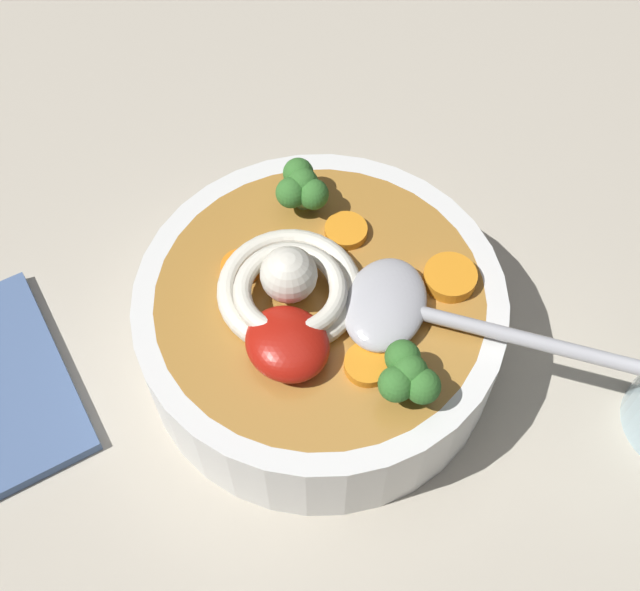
{
  "coord_description": "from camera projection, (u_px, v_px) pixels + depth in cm",
  "views": [
    {
      "loc": [
        15.85,
        -12.09,
        47.71
      ],
      "look_at": [
        -2.19,
        3.64,
        10.04
      ],
      "focal_mm": 45.67,
      "sensor_mm": 36.0,
      "label": 1
    }
  ],
  "objects": [
    {
      "name": "table_slab",
      "position": [
        299.0,
        423.0,
        0.49
      ],
      "size": [
        111.78,
        111.78,
        3.93
      ],
      "primitive_type": "cube",
      "color": "#BCB29E",
      "rests_on": "ground"
    },
    {
      "name": "soup_bowl",
      "position": [
        320.0,
        323.0,
        0.47
      ],
      "size": [
        20.78,
        20.78,
        6.11
      ],
      "color": "white",
      "rests_on": "table_slab"
    },
    {
      "name": "noodle_pile",
      "position": [
        290.0,
        286.0,
        0.44
      ],
      "size": [
        8.74,
        8.57,
        3.51
      ],
      "color": "silver",
      "rests_on": "soup_bowl"
    },
    {
      "name": "soup_spoon",
      "position": [
        410.0,
        310.0,
        0.43
      ],
      "size": [
        16.36,
        12.05,
        1.6
      ],
      "rotation": [
        0.0,
        0.0,
        0.56
      ],
      "color": "#B7B7BC",
      "rests_on": "soup_bowl"
    },
    {
      "name": "chili_sauce_dollop",
      "position": [
        288.0,
        343.0,
        0.42
      ],
      "size": [
        4.65,
        4.18,
        2.09
      ],
      "primitive_type": "ellipsoid",
      "color": "#B2190F",
      "rests_on": "soup_bowl"
    },
    {
      "name": "broccoli_floret_beside_chili",
      "position": [
        301.0,
        186.0,
        0.47
      ],
      "size": [
        3.5,
        3.02,
        2.77
      ],
      "color": "#7A9E60",
      "rests_on": "soup_bowl"
    },
    {
      "name": "broccoli_floret_left",
      "position": [
        408.0,
        375.0,
        0.4
      ],
      "size": [
        3.58,
        3.08,
        2.83
      ],
      "color": "#7A9E60",
      "rests_on": "soup_bowl"
    },
    {
      "name": "carrot_slice_right",
      "position": [
        450.0,
        277.0,
        0.45
      ],
      "size": [
        2.95,
        2.95,
        0.79
      ],
      "primitive_type": "cylinder",
      "color": "orange",
      "rests_on": "soup_bowl"
    },
    {
      "name": "carrot_slice_beside_noodles",
      "position": [
        241.0,
        267.0,
        0.45
      ],
      "size": [
        2.32,
        2.32,
        0.4
      ],
      "primitive_type": "cylinder",
      "color": "orange",
      "rests_on": "soup_bowl"
    },
    {
      "name": "carrot_slice_far",
      "position": [
        367.0,
        364.0,
        0.42
      ],
      "size": [
        2.45,
        2.45,
        0.6
      ],
      "primitive_type": "cylinder",
      "color": "orange",
      "rests_on": "soup_bowl"
    },
    {
      "name": "carrot_slice_rear",
      "position": [
        346.0,
        231.0,
        0.47
      ],
      "size": [
        2.47,
        2.47,
        0.55
      ],
      "primitive_type": "cylinder",
      "color": "orange",
      "rests_on": "soup_bowl"
    }
  ]
}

